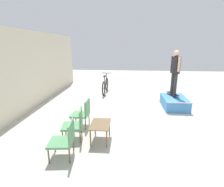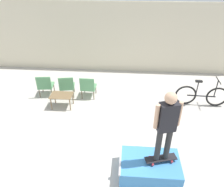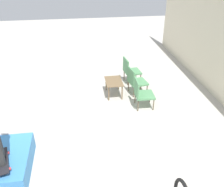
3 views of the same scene
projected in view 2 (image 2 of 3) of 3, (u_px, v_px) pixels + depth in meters
name	position (u px, v px, depth m)	size (l,w,h in m)	color
ground_plane	(101.00, 139.00, 6.24)	(24.00, 24.00, 0.00)	#B7B2A8
house_wall_back	(113.00, 38.00, 9.36)	(12.00, 0.06, 3.00)	beige
skate_ramp_box	(149.00, 167.00, 5.12)	(1.41, 0.91, 0.45)	#3D84C6
skateboard_on_ramp	(161.00, 158.00, 4.98)	(0.76, 0.38, 0.07)	black
person_skater	(167.00, 123.00, 4.43)	(0.55, 0.29, 1.75)	#2D2D2D
coffee_table	(62.00, 97.00, 7.41)	(0.75, 0.50, 0.47)	brown
patio_chair_left	(45.00, 85.00, 7.99)	(0.58, 0.58, 0.85)	brown
patio_chair_center	(67.00, 86.00, 7.94)	(0.60, 0.60, 0.85)	brown
patio_chair_right	(88.00, 86.00, 7.89)	(0.54, 0.54, 0.85)	brown
bicycle	(201.00, 95.00, 7.51)	(1.78, 0.52, 1.02)	black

